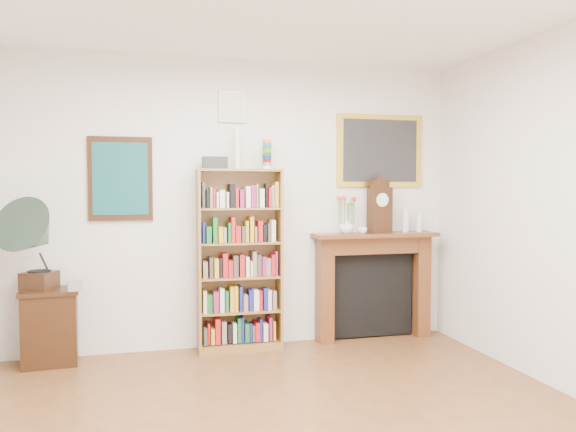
{
  "coord_description": "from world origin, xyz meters",
  "views": [
    {
      "loc": [
        -0.84,
        -2.97,
        1.58
      ],
      "look_at": [
        0.33,
        1.6,
        1.33
      ],
      "focal_mm": 35.0,
      "sensor_mm": 36.0,
      "label": 1
    }
  ],
  "objects_px": {
    "cd_stack": "(75,286)",
    "bottle_left": "(406,221)",
    "side_cabinet": "(50,327)",
    "flower_vase": "(346,226)",
    "bottle_right": "(419,222)",
    "bookshelf": "(240,249)",
    "fireplace": "(373,276)",
    "gramophone": "(36,238)",
    "teacup": "(363,230)",
    "mantel_clock": "(380,207)"
  },
  "relations": [
    {
      "from": "cd_stack",
      "to": "bottle_left",
      "type": "xyz_separation_m",
      "value": [
        3.23,
        0.18,
        0.51
      ]
    },
    {
      "from": "cd_stack",
      "to": "bottle_left",
      "type": "distance_m",
      "value": 3.28
    },
    {
      "from": "side_cabinet",
      "to": "flower_vase",
      "type": "relative_size",
      "value": 4.47
    },
    {
      "from": "bottle_right",
      "to": "bookshelf",
      "type": "bearing_deg",
      "value": -178.99
    },
    {
      "from": "side_cabinet",
      "to": "fireplace",
      "type": "xyz_separation_m",
      "value": [
        3.11,
        0.1,
        0.31
      ]
    },
    {
      "from": "fireplace",
      "to": "gramophone",
      "type": "xyz_separation_m",
      "value": [
        -3.2,
        -0.19,
        0.49
      ]
    },
    {
      "from": "cd_stack",
      "to": "teacup",
      "type": "distance_m",
      "value": 2.76
    },
    {
      "from": "teacup",
      "to": "fireplace",
      "type": "bearing_deg",
      "value": 32.49
    },
    {
      "from": "mantel_clock",
      "to": "bottle_left",
      "type": "relative_size",
      "value": 2.25
    },
    {
      "from": "bookshelf",
      "to": "flower_vase",
      "type": "bearing_deg",
      "value": 2.86
    },
    {
      "from": "gramophone",
      "to": "fireplace",
      "type": "bearing_deg",
      "value": 26.87
    },
    {
      "from": "bottle_right",
      "to": "bottle_left",
      "type": "bearing_deg",
      "value": -179.97
    },
    {
      "from": "side_cabinet",
      "to": "teacup",
      "type": "bearing_deg",
      "value": -4.11
    },
    {
      "from": "mantel_clock",
      "to": "cd_stack",
      "type": "bearing_deg",
      "value": 174.47
    },
    {
      "from": "cd_stack",
      "to": "teacup",
      "type": "bearing_deg",
      "value": 2.36
    },
    {
      "from": "mantel_clock",
      "to": "bottle_right",
      "type": "height_order",
      "value": "mantel_clock"
    },
    {
      "from": "fireplace",
      "to": "teacup",
      "type": "bearing_deg",
      "value": -148.15
    },
    {
      "from": "fireplace",
      "to": "flower_vase",
      "type": "bearing_deg",
      "value": -174.49
    },
    {
      "from": "cd_stack",
      "to": "mantel_clock",
      "type": "bearing_deg",
      "value": 3.24
    },
    {
      "from": "fireplace",
      "to": "cd_stack",
      "type": "relative_size",
      "value": 10.91
    },
    {
      "from": "flower_vase",
      "to": "cd_stack",
      "type": "bearing_deg",
      "value": -176.03
    },
    {
      "from": "cd_stack",
      "to": "mantel_clock",
      "type": "distance_m",
      "value": 3.01
    },
    {
      "from": "fireplace",
      "to": "bottle_left",
      "type": "distance_m",
      "value": 0.67
    },
    {
      "from": "gramophone",
      "to": "teacup",
      "type": "relative_size",
      "value": 9.61
    },
    {
      "from": "cd_stack",
      "to": "bottle_right",
      "type": "distance_m",
      "value": 3.43
    },
    {
      "from": "bookshelf",
      "to": "flower_vase",
      "type": "height_order",
      "value": "bookshelf"
    },
    {
      "from": "mantel_clock",
      "to": "teacup",
      "type": "bearing_deg",
      "value": -174.19
    },
    {
      "from": "bookshelf",
      "to": "gramophone",
      "type": "distance_m",
      "value": 1.8
    },
    {
      "from": "gramophone",
      "to": "bottle_left",
      "type": "xyz_separation_m",
      "value": [
        3.54,
        0.16,
        0.09
      ]
    },
    {
      "from": "fireplace",
      "to": "teacup",
      "type": "distance_m",
      "value": 0.52
    },
    {
      "from": "side_cabinet",
      "to": "bottle_left",
      "type": "distance_m",
      "value": 3.57
    },
    {
      "from": "cd_stack",
      "to": "bottle_left",
      "type": "bearing_deg",
      "value": 3.17
    },
    {
      "from": "bookshelf",
      "to": "mantel_clock",
      "type": "distance_m",
      "value": 1.51
    },
    {
      "from": "bookshelf",
      "to": "fireplace",
      "type": "relative_size",
      "value": 1.53
    },
    {
      "from": "fireplace",
      "to": "gramophone",
      "type": "height_order",
      "value": "gramophone"
    },
    {
      "from": "mantel_clock",
      "to": "flower_vase",
      "type": "distance_m",
      "value": 0.4
    },
    {
      "from": "mantel_clock",
      "to": "teacup",
      "type": "xyz_separation_m",
      "value": [
        -0.2,
        -0.05,
        -0.23
      ]
    },
    {
      "from": "bottle_right",
      "to": "cd_stack",
      "type": "bearing_deg",
      "value": -176.97
    },
    {
      "from": "bookshelf",
      "to": "teacup",
      "type": "bearing_deg",
      "value": -0.37
    },
    {
      "from": "flower_vase",
      "to": "teacup",
      "type": "bearing_deg",
      "value": -23.33
    },
    {
      "from": "bookshelf",
      "to": "side_cabinet",
      "type": "bearing_deg",
      "value": -177.7
    },
    {
      "from": "bottle_left",
      "to": "mantel_clock",
      "type": "bearing_deg",
      "value": -177.46
    },
    {
      "from": "gramophone",
      "to": "mantel_clock",
      "type": "bearing_deg",
      "value": 26.0
    },
    {
      "from": "gramophone",
      "to": "flower_vase",
      "type": "height_order",
      "value": "gramophone"
    },
    {
      "from": "side_cabinet",
      "to": "cd_stack",
      "type": "height_order",
      "value": "cd_stack"
    },
    {
      "from": "teacup",
      "to": "bottle_right",
      "type": "bearing_deg",
      "value": 5.76
    },
    {
      "from": "cd_stack",
      "to": "side_cabinet",
      "type": "bearing_deg",
      "value": 154.0
    },
    {
      "from": "cd_stack",
      "to": "teacup",
      "type": "height_order",
      "value": "teacup"
    },
    {
      "from": "bookshelf",
      "to": "bottle_left",
      "type": "relative_size",
      "value": 8.37
    },
    {
      "from": "side_cabinet",
      "to": "teacup",
      "type": "distance_m",
      "value": 3.06
    }
  ]
}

